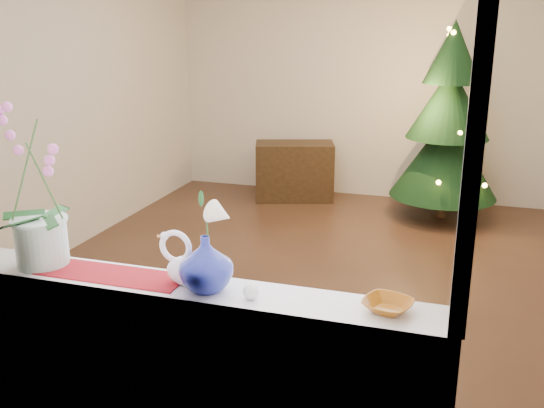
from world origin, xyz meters
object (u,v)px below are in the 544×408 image
(paperweight, at_px, (251,292))
(side_table, at_px, (294,171))
(orchid_pot, at_px, (35,187))
(blue_vase, at_px, (206,259))
(amber_dish, at_px, (388,306))
(swan, at_px, (188,260))
(xmas_tree, at_px, (448,122))

(paperweight, bearing_deg, side_table, 103.19)
(orchid_pot, xyz_separation_m, blue_vase, (0.81, -0.03, -0.23))
(paperweight, height_order, amber_dish, paperweight)
(orchid_pot, relative_size, side_table, 0.82)
(paperweight, xyz_separation_m, side_table, (-1.05, 4.49, -0.62))
(blue_vase, xyz_separation_m, side_table, (-0.85, 4.46, -0.72))
(swan, height_order, amber_dish, swan)
(blue_vase, distance_m, paperweight, 0.23)
(swan, xyz_separation_m, blue_vase, (0.09, -0.03, 0.02))
(paperweight, bearing_deg, amber_dish, 6.20)
(orchid_pot, xyz_separation_m, paperweight, (1.01, -0.06, -0.33))
(xmas_tree, bearing_deg, orchid_pot, -110.87)
(paperweight, bearing_deg, blue_vase, 171.78)
(side_table, bearing_deg, blue_vase, -96.56)
(swan, xyz_separation_m, xmas_tree, (0.90, 4.25, -0.03))
(side_table, bearing_deg, amber_dish, -87.71)
(orchid_pot, xyz_separation_m, amber_dish, (1.54, 0.00, -0.34))
(orchid_pot, bearing_deg, side_table, 90.50)
(swan, distance_m, blue_vase, 0.10)
(xmas_tree, bearing_deg, paperweight, -98.01)
(orchid_pot, xyz_separation_m, side_table, (-0.04, 4.44, -0.95))
(orchid_pot, bearing_deg, amber_dish, 0.05)
(swan, distance_m, side_table, 4.55)
(swan, distance_m, xmas_tree, 4.34)
(orchid_pot, height_order, blue_vase, orchid_pot)
(orchid_pot, relative_size, paperweight, 11.22)
(blue_vase, height_order, xmas_tree, xmas_tree)
(paperweight, distance_m, amber_dish, 0.53)
(xmas_tree, bearing_deg, blue_vase, -100.71)
(paperweight, bearing_deg, xmas_tree, 81.99)
(blue_vase, height_order, paperweight, blue_vase)
(swan, distance_m, paperweight, 0.31)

